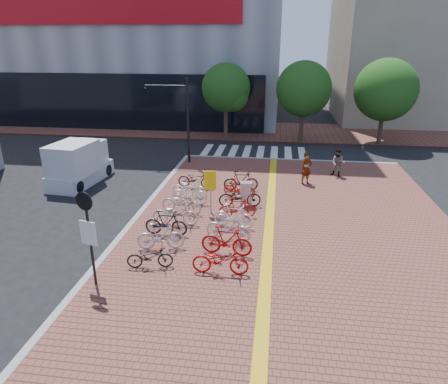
# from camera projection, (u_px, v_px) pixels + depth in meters

# --- Properties ---
(ground) EXTENTS (120.00, 120.00, 0.00)m
(ground) POSITION_uv_depth(u_px,v_px,m) (219.00, 241.00, 16.18)
(ground) COLOR black
(ground) RESTS_ON ground
(sidewalk) EXTENTS (14.00, 34.00, 0.15)m
(sidewalk) POSITION_uv_depth(u_px,v_px,m) (298.00, 328.00, 11.14)
(sidewalk) COLOR brown
(sidewalk) RESTS_ON ground
(tactile_strip) EXTENTS (0.40, 34.00, 0.01)m
(tactile_strip) POSITION_uv_depth(u_px,v_px,m) (263.00, 323.00, 11.23)
(tactile_strip) COLOR gold
(tactile_strip) RESTS_ON sidewalk
(kerb_west) EXTENTS (0.25, 34.00, 0.15)m
(kerb_west) POSITION_uv_depth(u_px,v_px,m) (63.00, 307.00, 12.02)
(kerb_west) COLOR gray
(kerb_west) RESTS_ON ground
(kerb_north) EXTENTS (14.00, 0.25, 0.15)m
(kerb_north) POSITION_uv_depth(u_px,v_px,m) (289.00, 160.00, 26.90)
(kerb_north) COLOR gray
(kerb_north) RESTS_ON ground
(far_sidewalk) EXTENTS (70.00, 8.00, 0.15)m
(far_sidewalk) POSITION_uv_depth(u_px,v_px,m) (253.00, 131.00, 35.62)
(far_sidewalk) COLOR brown
(far_sidewalk) RESTS_ON ground
(building_beige) EXTENTS (20.00, 18.00, 18.00)m
(building_beige) POSITION_uv_depth(u_px,v_px,m) (440.00, 27.00, 40.39)
(building_beige) COLOR gray
(building_beige) RESTS_ON ground
(crosswalk) EXTENTS (7.50, 4.00, 0.01)m
(crosswalk) POSITION_uv_depth(u_px,v_px,m) (254.00, 152.00, 29.09)
(crosswalk) COLOR silver
(crosswalk) RESTS_ON ground
(street_trees) EXTENTS (16.20, 4.60, 6.35)m
(street_trees) POSITION_uv_depth(u_px,v_px,m) (318.00, 90.00, 30.27)
(street_trees) COLOR #38281E
(street_trees) RESTS_ON far_sidewalk
(bike_0) EXTENTS (1.68, 0.87, 0.84)m
(bike_0) POSITION_uv_depth(u_px,v_px,m) (150.00, 257.00, 13.85)
(bike_0) COLOR black
(bike_0) RESTS_ON sidewalk
(bike_1) EXTENTS (1.87, 0.86, 1.08)m
(bike_1) POSITION_uv_depth(u_px,v_px,m) (161.00, 236.00, 15.05)
(bike_1) COLOR silver
(bike_1) RESTS_ON sidewalk
(bike_2) EXTENTS (1.78, 0.54, 1.06)m
(bike_2) POSITION_uv_depth(u_px,v_px,m) (166.00, 223.00, 16.16)
(bike_2) COLOR black
(bike_2) RESTS_ON sidewalk
(bike_3) EXTENTS (2.01, 0.73, 1.05)m
(bike_3) POSITION_uv_depth(u_px,v_px,m) (175.00, 213.00, 17.10)
(bike_3) COLOR silver
(bike_3) RESTS_ON sidewalk
(bike_4) EXTENTS (2.04, 1.01, 1.03)m
(bike_4) POSITION_uv_depth(u_px,v_px,m) (181.00, 203.00, 18.27)
(bike_4) COLOR #ADACB1
(bike_4) RESTS_ON sidewalk
(bike_5) EXTENTS (1.84, 0.62, 1.09)m
(bike_5) POSITION_uv_depth(u_px,v_px,m) (190.00, 193.00, 19.28)
(bike_5) COLOR white
(bike_5) RESTS_ON sidewalk
(bike_6) EXTENTS (1.85, 0.76, 0.95)m
(bike_6) POSITION_uv_depth(u_px,v_px,m) (189.00, 188.00, 20.24)
(bike_6) COLOR white
(bike_6) RESTS_ON sidewalk
(bike_7) EXTENTS (1.98, 0.84, 1.01)m
(bike_7) POSITION_uv_depth(u_px,v_px,m) (195.00, 179.00, 21.41)
(bike_7) COLOR black
(bike_7) RESTS_ON sidewalk
(bike_8) EXTENTS (1.95, 0.71, 1.02)m
(bike_8) POSITION_uv_depth(u_px,v_px,m) (220.00, 260.00, 13.46)
(bike_8) COLOR #B30D0C
(bike_8) RESTS_ON sidewalk
(bike_9) EXTENTS (1.97, 0.73, 1.15)m
(bike_9) POSITION_uv_depth(u_px,v_px,m) (226.00, 241.00, 14.64)
(bike_9) COLOR #A10B0C
(bike_9) RESTS_ON sidewalk
(bike_10) EXTENTS (1.91, 0.87, 1.11)m
(bike_10) POSITION_uv_depth(u_px,v_px,m) (228.00, 228.00, 15.70)
(bike_10) COLOR silver
(bike_10) RESTS_ON sidewalk
(bike_11) EXTENTS (1.82, 0.81, 1.06)m
(bike_11) POSITION_uv_depth(u_px,v_px,m) (234.00, 216.00, 16.85)
(bike_11) COLOR white
(bike_11) RESTS_ON sidewalk
(bike_12) EXTENTS (1.72, 0.80, 1.00)m
(bike_12) POSITION_uv_depth(u_px,v_px,m) (237.00, 208.00, 17.73)
(bike_12) COLOR #B51A0C
(bike_12) RESTS_ON sidewalk
(bike_13) EXTENTS (2.09, 1.01, 1.05)m
(bike_13) POSITION_uv_depth(u_px,v_px,m) (240.00, 196.00, 18.97)
(bike_13) COLOR black
(bike_13) RESTS_ON sidewalk
(bike_14) EXTENTS (1.72, 0.75, 1.00)m
(bike_14) POSITION_uv_depth(u_px,v_px,m) (239.00, 188.00, 20.13)
(bike_14) COLOR red
(bike_14) RESTS_ON sidewalk
(bike_15) EXTENTS (1.88, 0.78, 1.10)m
(bike_15) POSITION_uv_depth(u_px,v_px,m) (241.00, 181.00, 21.01)
(bike_15) COLOR black
(bike_15) RESTS_ON sidewalk
(pedestrian_a) EXTENTS (0.78, 0.72, 1.79)m
(pedestrian_a) POSITION_uv_depth(u_px,v_px,m) (306.00, 168.00, 21.95)
(pedestrian_a) COLOR gray
(pedestrian_a) RESTS_ON sidewalk
(pedestrian_b) EXTENTS (0.96, 0.86, 1.62)m
(pedestrian_b) POSITION_uv_depth(u_px,v_px,m) (338.00, 163.00, 23.20)
(pedestrian_b) COLOR #484C5B
(pedestrian_b) RESTS_ON sidewalk
(utility_box) EXTENTS (0.59, 0.46, 1.18)m
(utility_box) POSITION_uv_depth(u_px,v_px,m) (246.00, 194.00, 19.10)
(utility_box) COLOR #AFAEB3
(utility_box) RESTS_ON sidewalk
(yellow_sign) EXTENTS (0.55, 0.17, 2.04)m
(yellow_sign) POSITION_uv_depth(u_px,v_px,m) (210.00, 184.00, 17.94)
(yellow_sign) COLOR #B7B7BC
(yellow_sign) RESTS_ON sidewalk
(notice_sign) EXTENTS (0.59, 0.21, 3.23)m
(notice_sign) POSITION_uv_depth(u_px,v_px,m) (88.00, 228.00, 12.31)
(notice_sign) COLOR black
(notice_sign) RESTS_ON sidewalk
(traffic_light_pole) EXTENTS (2.88, 1.11, 5.35)m
(traffic_light_pole) POSITION_uv_depth(u_px,v_px,m) (168.00, 105.00, 25.09)
(traffic_light_pole) COLOR black
(traffic_light_pole) RESTS_ON sidewalk
(box_truck) EXTENTS (2.29, 4.45, 2.48)m
(box_truck) POSITION_uv_depth(u_px,v_px,m) (79.00, 163.00, 22.41)
(box_truck) COLOR silver
(box_truck) RESTS_ON ground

